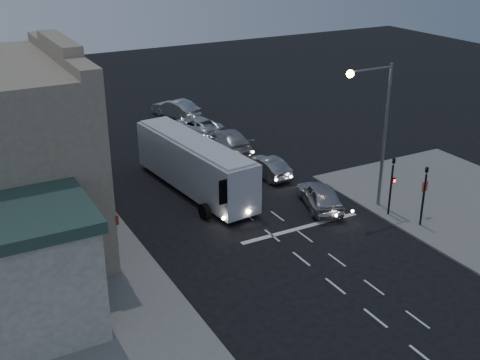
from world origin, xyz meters
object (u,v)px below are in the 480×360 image
tour_bus (194,164)px  street_tree (65,122)px  traffic_signal_side (425,189)px  car_suv (320,196)px  car_extra (176,109)px  regulatory_sign (424,193)px  car_sedan_a (266,167)px  streetlight (378,121)px  traffic_signal_main (392,180)px  car_sedan_b (228,140)px  car_sedan_c (196,125)px

tour_bus → street_tree: size_ratio=1.94×
street_tree → traffic_signal_side: bearing=-44.5°
car_suv → car_extra: size_ratio=0.94×
tour_bus → regulatory_sign: 14.66m
traffic_signal_side → car_sedan_a: bearing=109.9°
car_suv → car_extra: 22.36m
car_suv → streetlight: (2.74, -1.60, 4.92)m
car_extra → traffic_signal_main: 25.65m
traffic_signal_main → car_sedan_b: bearing=101.7°
tour_bus → street_tree: 8.99m
car_suv → traffic_signal_main: size_ratio=1.16×
tour_bus → traffic_signal_side: traffic_signal_side is taller
traffic_signal_main → streetlight: streetlight is taller
car_suv → traffic_signal_side: traffic_signal_side is taller
car_suv → car_sedan_c: car_suv is taller
car_sedan_a → regulatory_sign: 11.29m
traffic_signal_side → street_tree: bearing=135.5°
car_suv → traffic_signal_main: bearing=152.4°
car_extra → car_sedan_b: bearing=72.8°
car_sedan_a → traffic_signal_side: bearing=106.0°
traffic_signal_side → car_sedan_c: bearing=101.3°
tour_bus → car_extra: size_ratio=2.36×
traffic_signal_side → tour_bus: bearing=130.6°
tour_bus → traffic_signal_side: size_ratio=2.93×
car_sedan_b → traffic_signal_main: traffic_signal_main is taller
car_sedan_a → regulatory_sign: bearing=112.5°
car_extra → regulatory_sign: size_ratio=2.32×
regulatory_sign → car_sedan_b: bearing=106.6°
tour_bus → car_extra: (5.51, 16.21, -1.12)m
tour_bus → car_sedan_b: (5.69, 6.09, -1.13)m
car_sedan_b → car_sedan_c: bearing=-78.6°
car_sedan_c → street_tree: size_ratio=0.86×
car_sedan_a → tour_bus: bearing=-4.8°
traffic_signal_main → streetlight: 3.61m
car_sedan_c → car_suv: bearing=76.7°
car_extra → street_tree: (-12.48, -11.14, 3.66)m
traffic_signal_side → regulatory_sign: size_ratio=1.86×
regulatory_sign → street_tree: size_ratio=0.35×
tour_bus → car_suv: 8.56m
tour_bus → car_suv: (5.85, -6.15, -1.15)m
car_sedan_a → traffic_signal_main: 9.80m
tour_bus → traffic_signal_side: 14.68m
car_sedan_c → street_tree: street_tree is taller
car_suv → traffic_signal_side: (3.69, -5.00, 1.61)m
car_sedan_c → traffic_signal_side: (4.41, -22.16, 1.68)m
car_sedan_b → regulatory_sign: regulatory_sign is taller
traffic_signal_main → tour_bus: bearing=134.0°
car_sedan_c → car_sedan_b: bearing=80.8°
regulatory_sign → street_tree: (-17.51, 15.26, 2.90)m
streetlight → car_suv: bearing=149.7°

